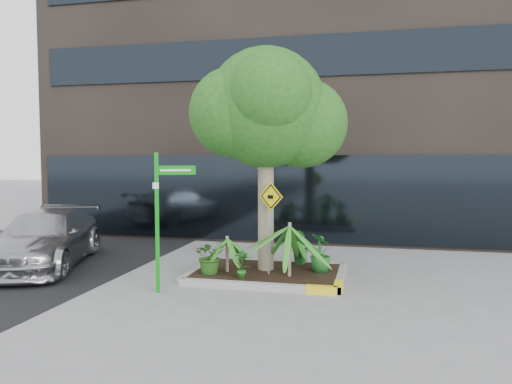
% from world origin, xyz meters
% --- Properties ---
extents(ground, '(80.00, 80.00, 0.00)m').
position_xyz_m(ground, '(0.00, 0.00, 0.00)').
color(ground, gray).
rests_on(ground, ground).
extents(building, '(18.00, 8.00, 15.00)m').
position_xyz_m(building, '(0.50, 8.50, 7.50)').
color(building, '#2D2621').
rests_on(building, ground).
extents(planter, '(3.35, 2.36, 0.15)m').
position_xyz_m(planter, '(0.23, 0.27, 0.10)').
color(planter, '#9E9E99').
rests_on(planter, ground).
extents(tree, '(3.39, 3.00, 5.08)m').
position_xyz_m(tree, '(0.14, 0.43, 3.71)').
color(tree, tan).
rests_on(tree, ground).
extents(palm_front, '(1.28, 1.28, 1.42)m').
position_xyz_m(palm_front, '(0.76, -0.11, 1.21)').
color(palm_front, tan).
rests_on(palm_front, ground).
extents(palm_left, '(0.87, 0.87, 0.97)m').
position_xyz_m(palm_left, '(-0.63, 0.01, 0.87)').
color(palm_left, tan).
rests_on(palm_left, ground).
extents(palm_back, '(0.76, 0.76, 0.84)m').
position_xyz_m(palm_back, '(0.74, 1.20, 0.78)').
color(palm_back, tan).
rests_on(palm_back, ground).
extents(parked_car, '(3.18, 4.97, 1.34)m').
position_xyz_m(parked_car, '(-5.27, 0.19, 0.67)').
color(parked_car, '#9FA0A4').
rests_on(parked_car, ground).
extents(shrub_a, '(0.98, 0.98, 0.79)m').
position_xyz_m(shrub_a, '(-0.91, -0.27, 0.54)').
color(shrub_a, '#255217').
rests_on(shrub_a, planter).
extents(shrub_b, '(0.66, 0.66, 0.84)m').
position_xyz_m(shrub_b, '(1.35, 0.43, 0.57)').
color(shrub_b, '#1C5E20').
rests_on(shrub_b, planter).
extents(shrub_c, '(0.39, 0.39, 0.61)m').
position_xyz_m(shrub_c, '(-0.15, -0.55, 0.45)').
color(shrub_c, '#23641F').
rests_on(shrub_c, planter).
extents(shrub_d, '(0.61, 0.61, 0.82)m').
position_xyz_m(shrub_d, '(0.82, 1.11, 0.56)').
color(shrub_d, '#1C6222').
rests_on(shrub_d, planter).
extents(street_sign_post, '(1.01, 0.76, 2.73)m').
position_xyz_m(street_sign_post, '(-1.60, -1.33, 1.69)').
color(street_sign_post, '#0C8A11').
rests_on(street_sign_post, ground).
extents(cattle_sign, '(0.56, 0.27, 1.96)m').
position_xyz_m(cattle_sign, '(0.33, 0.04, 1.47)').
color(cattle_sign, slate).
rests_on(cattle_sign, ground).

